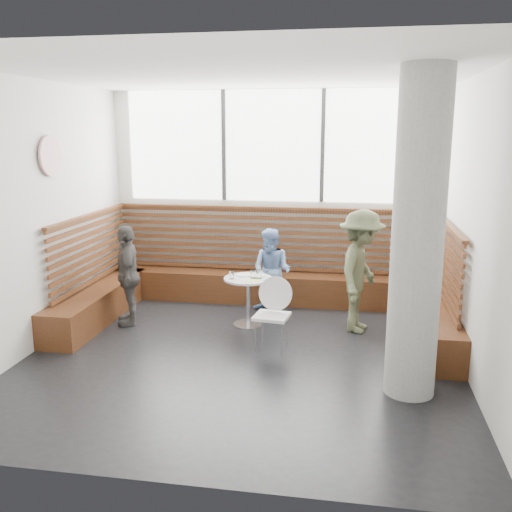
% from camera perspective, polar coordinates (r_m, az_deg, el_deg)
% --- Properties ---
extents(room, '(5.00, 5.00, 3.20)m').
position_cam_1_polar(room, '(6.36, -1.52, 3.39)').
color(room, silver).
rests_on(room, ground).
extents(booth, '(5.00, 2.50, 1.44)m').
position_cam_1_polar(booth, '(8.32, 0.90, -2.86)').
color(booth, '#432310').
rests_on(booth, ground).
extents(concrete_column, '(0.50, 0.50, 3.20)m').
position_cam_1_polar(concrete_column, '(5.68, 15.87, 1.81)').
color(concrete_column, gray).
rests_on(concrete_column, ground).
extents(wall_art, '(0.03, 0.50, 0.50)m').
position_cam_1_polar(wall_art, '(7.53, -19.88, 9.42)').
color(wall_art, white).
rests_on(wall_art, room).
extents(cafe_table, '(0.65, 0.65, 0.67)m').
position_cam_1_polar(cafe_table, '(7.70, -0.80, -3.56)').
color(cafe_table, silver).
rests_on(cafe_table, ground).
extents(cafe_chair, '(0.42, 0.41, 0.87)m').
position_cam_1_polar(cafe_chair, '(6.90, 1.66, -5.22)').
color(cafe_chair, white).
rests_on(cafe_chair, ground).
extents(adult_man, '(0.83, 1.16, 1.62)m').
position_cam_1_polar(adult_man, '(7.54, 10.45, -1.52)').
color(adult_man, '#4F5639').
rests_on(adult_man, ground).
extents(child_back, '(0.71, 0.63, 1.23)m').
position_cam_1_polar(child_back, '(8.25, 1.60, -1.51)').
color(child_back, '#7A9ED4').
rests_on(child_back, ground).
extents(child_left, '(0.60, 0.87, 1.37)m').
position_cam_1_polar(child_left, '(7.92, -12.69, -1.88)').
color(child_left, '#4A4643').
rests_on(child_left, ground).
extents(plate_near, '(0.22, 0.22, 0.02)m').
position_cam_1_polar(plate_near, '(7.77, -1.24, -1.90)').
color(plate_near, white).
rests_on(plate_near, cafe_table).
extents(plate_far, '(0.21, 0.21, 0.01)m').
position_cam_1_polar(plate_far, '(7.73, 0.15, -1.98)').
color(plate_far, white).
rests_on(plate_far, cafe_table).
extents(glass_left, '(0.07, 0.07, 0.10)m').
position_cam_1_polar(glass_left, '(7.59, -2.44, -1.90)').
color(glass_left, white).
rests_on(glass_left, cafe_table).
extents(glass_mid, '(0.07, 0.07, 0.11)m').
position_cam_1_polar(glass_mid, '(7.61, -0.30, -1.85)').
color(glass_mid, white).
rests_on(glass_mid, cafe_table).
extents(glass_right, '(0.07, 0.07, 0.12)m').
position_cam_1_polar(glass_right, '(7.60, 0.31, -1.82)').
color(glass_right, white).
rests_on(glass_right, cafe_table).
extents(menu_card, '(0.24, 0.20, 0.00)m').
position_cam_1_polar(menu_card, '(7.50, -0.41, -2.46)').
color(menu_card, '#A5C64C').
rests_on(menu_card, cafe_table).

